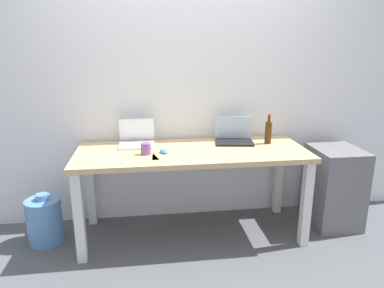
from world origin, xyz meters
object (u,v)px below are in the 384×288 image
(water_cooler_jug, at_px, (45,221))
(coffee_mug, at_px, (146,149))
(computer_mouse, at_px, (164,151))
(beer_bottle, at_px, (268,132))
(desk, at_px, (192,161))
(filing_cabinet, at_px, (334,187))
(laptop_right, at_px, (234,137))
(laptop_left, at_px, (137,140))

(water_cooler_jug, bearing_deg, coffee_mug, -6.95)
(computer_mouse, bearing_deg, beer_bottle, -8.49)
(beer_bottle, height_order, water_cooler_jug, beer_bottle)
(computer_mouse, distance_m, coffee_mug, 0.14)
(desk, distance_m, water_cooler_jug, 1.31)
(desk, relative_size, computer_mouse, 18.80)
(desk, bearing_deg, computer_mouse, -164.18)
(filing_cabinet, bearing_deg, coffee_mug, -176.49)
(coffee_mug, height_order, water_cooler_jug, coffee_mug)
(coffee_mug, distance_m, water_cooler_jug, 1.05)
(computer_mouse, height_order, filing_cabinet, computer_mouse)
(coffee_mug, bearing_deg, computer_mouse, 7.17)
(desk, height_order, water_cooler_jug, desk)
(desk, xyz_separation_m, coffee_mug, (-0.37, -0.08, 0.15))
(beer_bottle, distance_m, coffee_mug, 1.07)
(laptop_right, height_order, filing_cabinet, laptop_right)
(laptop_left, bearing_deg, desk, -24.76)
(desk, bearing_deg, filing_cabinet, 0.80)
(laptop_left, distance_m, filing_cabinet, 1.80)
(laptop_right, bearing_deg, filing_cabinet, -10.59)
(laptop_right, relative_size, beer_bottle, 1.37)
(computer_mouse, bearing_deg, water_cooler_jug, 155.66)
(laptop_left, bearing_deg, filing_cabinet, -6.20)
(laptop_right, height_order, water_cooler_jug, laptop_right)
(laptop_right, bearing_deg, laptop_left, 178.50)
(laptop_left, distance_m, coffee_mug, 0.30)
(beer_bottle, xyz_separation_m, coffee_mug, (-1.06, -0.19, -0.05))
(laptop_right, relative_size, water_cooler_jug, 0.82)
(desk, height_order, laptop_left, laptop_left)
(laptop_left, xyz_separation_m, coffee_mug, (0.07, -0.29, 0.00))
(water_cooler_jug, bearing_deg, filing_cabinet, -0.03)
(beer_bottle, distance_m, water_cooler_jug, 2.02)
(coffee_mug, bearing_deg, beer_bottle, 10.39)
(filing_cabinet, bearing_deg, laptop_left, 173.80)
(desk, relative_size, filing_cabinet, 2.64)
(laptop_left, distance_m, beer_bottle, 1.14)
(desk, height_order, filing_cabinet, desk)
(coffee_mug, xyz_separation_m, filing_cabinet, (1.66, 0.10, -0.45))
(computer_mouse, distance_m, water_cooler_jug, 1.15)
(laptop_left, bearing_deg, laptop_right, -1.50)
(laptop_right, height_order, computer_mouse, laptop_right)
(laptop_right, xyz_separation_m, water_cooler_jug, (-1.62, -0.17, -0.61))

